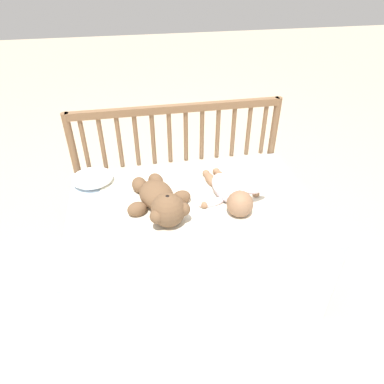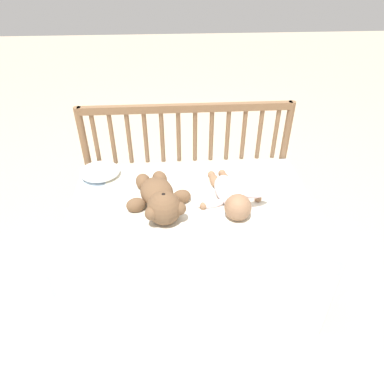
% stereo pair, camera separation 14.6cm
% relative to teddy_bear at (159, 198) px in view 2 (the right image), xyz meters
% --- Properties ---
extents(ground_plane, '(12.00, 12.00, 0.00)m').
position_rel_teddy_bear_xyz_m(ground_plane, '(0.14, 0.02, -0.52)').
color(ground_plane, '#C6B293').
extents(crib_mattress, '(1.06, 0.72, 0.47)m').
position_rel_teddy_bear_xyz_m(crib_mattress, '(0.14, 0.02, -0.29)').
color(crib_mattress, silver).
rests_on(crib_mattress, ground_plane).
extents(crib_rail, '(1.06, 0.04, 0.77)m').
position_rel_teddy_bear_xyz_m(crib_rail, '(0.14, 0.40, 0.03)').
color(crib_rail, brown).
rests_on(crib_rail, ground_plane).
extents(blanket, '(0.80, 0.50, 0.01)m').
position_rel_teddy_bear_xyz_m(blanket, '(0.14, 0.05, -0.05)').
color(blanket, silver).
rests_on(blanket, crib_mattress).
extents(teddy_bear, '(0.29, 0.39, 0.14)m').
position_rel_teddy_bear_xyz_m(teddy_bear, '(0.00, 0.00, 0.00)').
color(teddy_bear, brown).
rests_on(teddy_bear, crib_mattress).
extents(baby, '(0.30, 0.39, 0.11)m').
position_rel_teddy_bear_xyz_m(baby, '(0.30, 0.02, -0.01)').
color(baby, white).
rests_on(baby, crib_mattress).
extents(small_pillow, '(0.19, 0.18, 0.06)m').
position_rel_teddy_bear_xyz_m(small_pillow, '(-0.29, 0.27, -0.03)').
color(small_pillow, white).
rests_on(small_pillow, crib_mattress).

